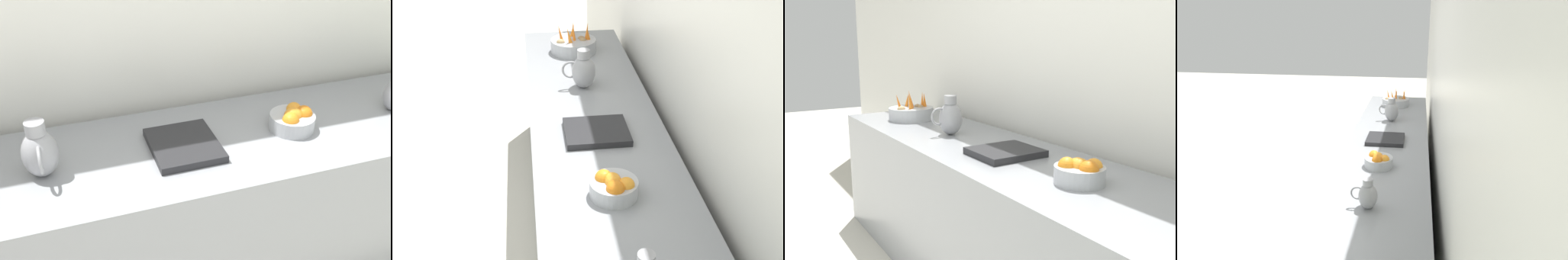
{
  "view_description": "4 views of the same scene",
  "coord_description": "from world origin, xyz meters",
  "views": [
    {
      "loc": [
        0.25,
        -0.64,
        2.06
      ],
      "look_at": [
        -1.35,
        -0.1,
        1.03
      ],
      "focal_mm": 43.4,
      "sensor_mm": 36.0,
      "label": 1
    },
    {
      "loc": [
        -1.11,
        2.23,
        2.26
      ],
      "look_at": [
        -1.39,
        -0.02,
        0.97
      ],
      "focal_mm": 47.06,
      "sensor_mm": 36.0,
      "label": 2
    },
    {
      "loc": [
        -0.16,
        1.71,
        1.47
      ],
      "look_at": [
        -1.31,
        -0.15,
        1.02
      ],
      "focal_mm": 40.42,
      "sensor_mm": 36.0,
      "label": 3
    },
    {
      "loc": [
        -1.72,
        2.76,
        2.0
      ],
      "look_at": [
        -1.36,
        0.04,
        1.04
      ],
      "focal_mm": 31.13,
      "sensor_mm": 36.0,
      "label": 4
    }
  ],
  "objects": [
    {
      "name": "metal_pitcher_tall",
      "position": [
        -1.45,
        -0.74,
        0.99
      ],
      "size": [
        0.21,
        0.15,
        0.25
      ],
      "color": "#939399",
      "rests_on": "prep_counter"
    },
    {
      "name": "prep_counter",
      "position": [
        -1.47,
        -0.14,
        0.44
      ],
      "size": [
        0.74,
        3.39,
        0.88
      ],
      "primitive_type": "cube",
      "color": "gray",
      "rests_on": "ground_plane"
    },
    {
      "name": "metal_pitcher_short",
      "position": [
        -1.46,
        1.01,
        0.96
      ],
      "size": [
        0.16,
        0.12,
        0.19
      ],
      "color": "#939399",
      "rests_on": "prep_counter"
    },
    {
      "name": "orange_bowl",
      "position": [
        -1.45,
        0.42,
        0.93
      ],
      "size": [
        0.22,
        0.22,
        0.12
      ],
      "color": "#ADAFB5",
      "rests_on": "prep_counter"
    },
    {
      "name": "tile_wall_left",
      "position": [
        -1.95,
        0.36,
        1.5
      ],
      "size": [
        0.1,
        8.99,
        3.0
      ],
      "primitive_type": "cube",
      "color": "white",
      "rests_on": "ground_plane"
    },
    {
      "name": "counter_sink_basin",
      "position": [
        -1.45,
        -0.12,
        0.89
      ],
      "size": [
        0.34,
        0.3,
        0.04
      ],
      "primitive_type": "cube",
      "color": "#232326",
      "rests_on": "prep_counter"
    },
    {
      "name": "ground_plane",
      "position": [
        0.0,
        0.0,
        0.0
      ],
      "size": [
        15.99,
        15.99,
        0.0
      ],
      "primitive_type": "plane",
      "color": "beige"
    },
    {
      "name": "vegetable_colander",
      "position": [
        -1.46,
        -1.37,
        0.93
      ],
      "size": [
        0.34,
        0.34,
        0.23
      ],
      "color": "#ADAFB5",
      "rests_on": "prep_counter"
    }
  ]
}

